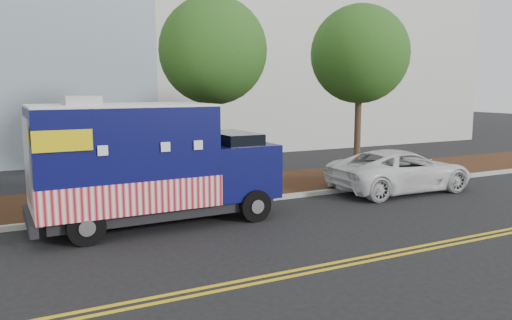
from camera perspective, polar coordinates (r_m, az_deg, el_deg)
name	(u,v)px	position (r m, az deg, el deg)	size (l,w,h in m)	color
ground	(210,220)	(14.27, -5.27, -6.86)	(120.00, 120.00, 0.00)	black
curb	(193,207)	(15.52, -7.19, -5.36)	(120.00, 0.18, 0.15)	#9E9E99
mulch_strip	(172,194)	(17.46, -9.53, -3.87)	(120.00, 4.00, 0.15)	#311B0D
centerline_near	(291,271)	(10.45, 4.01, -12.55)	(120.00, 0.10, 0.01)	gold
centerline_far	(297,275)	(10.25, 4.75, -12.98)	(120.00, 0.10, 0.01)	gold
tree_b	(213,51)	(17.34, -4.92, 12.30)	(3.66, 3.66, 6.79)	#38281C
tree_c	(360,54)	(20.07, 11.77, 11.72)	(3.79, 3.79, 6.89)	#38281C
sign_post	(81,178)	(14.91, -19.38, -1.92)	(0.06, 0.06, 2.40)	#473828
food_truck	(145,167)	(13.76, -12.55, -0.80)	(6.74, 2.68, 3.52)	black
white_car	(401,171)	(18.70, 16.19, -1.17)	(2.50, 5.41, 1.50)	white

